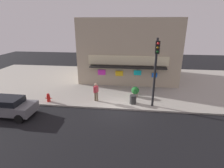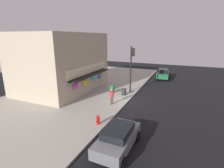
{
  "view_description": "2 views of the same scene",
  "coord_description": "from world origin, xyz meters",
  "px_view_note": "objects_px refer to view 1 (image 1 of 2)",
  "views": [
    {
      "loc": [
        0.96,
        -12.91,
        6.8
      ],
      "look_at": [
        -0.78,
        1.85,
        1.6
      ],
      "focal_mm": 28.19,
      "sensor_mm": 36.0,
      "label": 1
    },
    {
      "loc": [
        -16.9,
        -5.19,
        6.79
      ],
      "look_at": [
        -0.38,
        1.96,
        1.78
      ],
      "focal_mm": 27.11,
      "sensor_mm": 36.0,
      "label": 2
    }
  ],
  "objects_px": {
    "traffic_light": "(156,65)",
    "fire_hydrant": "(48,98)",
    "pedestrian": "(96,91)",
    "potted_plant_by_doorway": "(135,91)",
    "trash_can": "(133,99)",
    "parked_car_grey": "(8,106)"
  },
  "relations": [
    {
      "from": "fire_hydrant",
      "to": "pedestrian",
      "type": "bearing_deg",
      "value": 8.78
    },
    {
      "from": "traffic_light",
      "to": "trash_can",
      "type": "relative_size",
      "value": 7.31
    },
    {
      "from": "trash_can",
      "to": "potted_plant_by_doorway",
      "type": "xyz_separation_m",
      "value": [
        0.2,
        1.59,
        0.16
      ]
    },
    {
      "from": "traffic_light",
      "to": "fire_hydrant",
      "type": "relative_size",
      "value": 7.13
    },
    {
      "from": "parked_car_grey",
      "to": "pedestrian",
      "type": "bearing_deg",
      "value": 26.9
    },
    {
      "from": "pedestrian",
      "to": "parked_car_grey",
      "type": "relative_size",
      "value": 0.41
    },
    {
      "from": "fire_hydrant",
      "to": "potted_plant_by_doorway",
      "type": "xyz_separation_m",
      "value": [
        7.65,
        2.06,
        0.16
      ]
    },
    {
      "from": "trash_can",
      "to": "parked_car_grey",
      "type": "bearing_deg",
      "value": -162.6
    },
    {
      "from": "trash_can",
      "to": "potted_plant_by_doorway",
      "type": "relative_size",
      "value": 0.79
    },
    {
      "from": "fire_hydrant",
      "to": "pedestrian",
      "type": "height_order",
      "value": "pedestrian"
    },
    {
      "from": "pedestrian",
      "to": "parked_car_grey",
      "type": "distance_m",
      "value": 6.93
    },
    {
      "from": "traffic_light",
      "to": "potted_plant_by_doorway",
      "type": "distance_m",
      "value": 3.88
    },
    {
      "from": "traffic_light",
      "to": "trash_can",
      "type": "distance_m",
      "value": 3.6
    },
    {
      "from": "potted_plant_by_doorway",
      "to": "parked_car_grey",
      "type": "distance_m",
      "value": 10.67
    },
    {
      "from": "traffic_light",
      "to": "potted_plant_by_doorway",
      "type": "height_order",
      "value": "traffic_light"
    },
    {
      "from": "parked_car_grey",
      "to": "fire_hydrant",
      "type": "bearing_deg",
      "value": 51.21
    },
    {
      "from": "traffic_light",
      "to": "parked_car_grey",
      "type": "bearing_deg",
      "value": -166.8
    },
    {
      "from": "fire_hydrant",
      "to": "pedestrian",
      "type": "relative_size",
      "value": 0.47
    },
    {
      "from": "trash_can",
      "to": "pedestrian",
      "type": "bearing_deg",
      "value": 176.98
    },
    {
      "from": "pedestrian",
      "to": "potted_plant_by_doorway",
      "type": "xyz_separation_m",
      "value": [
        3.47,
        1.42,
        -0.37
      ]
    },
    {
      "from": "fire_hydrant",
      "to": "parked_car_grey",
      "type": "xyz_separation_m",
      "value": [
        -2.0,
        -2.49,
        0.26
      ]
    },
    {
      "from": "fire_hydrant",
      "to": "parked_car_grey",
      "type": "height_order",
      "value": "parked_car_grey"
    }
  ]
}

